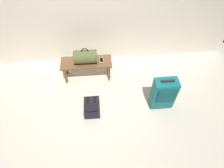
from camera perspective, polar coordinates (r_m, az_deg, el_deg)
ground_plane at (r=3.46m, az=-5.41°, el=-9.86°), size 6.60×6.60×0.00m
bench at (r=3.79m, az=-7.74°, el=5.96°), size 1.00×0.36×0.43m
duffel_bag_olive at (r=3.65m, az=-8.04°, el=8.18°), size 0.44×0.26×0.34m
cell_phone at (r=3.75m, az=-3.24°, el=7.31°), size 0.07×0.14×0.01m
suitcase_upright_teal at (r=3.39m, az=15.37°, el=-2.76°), size 0.39×0.25×0.71m
backpack_dark at (r=3.45m, az=-6.12°, el=-7.03°), size 0.28×0.38×0.21m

